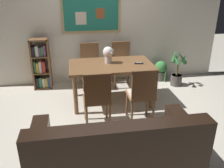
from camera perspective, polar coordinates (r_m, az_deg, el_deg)
ground_plane at (r=3.98m, az=0.71°, el=-7.76°), size 12.00×12.00×0.00m
wall_back_with_painting at (r=5.12m, az=-2.64°, el=14.80°), size 5.20×0.14×2.60m
dining_table at (r=4.21m, az=-0.21°, el=3.54°), size 1.46×0.87×0.73m
dining_chair_far_left at (r=4.95m, az=-5.24°, el=5.31°), size 0.40×0.41×0.91m
dining_chair_near_right at (r=3.61m, az=7.23°, el=-1.79°), size 0.40×0.41×0.91m
dining_chair_near_left at (r=3.46m, az=-3.58°, el=-2.75°), size 0.40×0.41×0.91m
dining_chair_far_right at (r=5.04m, az=2.29°, el=5.74°), size 0.40×0.41×0.91m
leather_couch at (r=2.72m, az=0.94°, el=-16.44°), size 1.80×0.84×0.84m
bookshelf at (r=5.08m, az=-16.59°, el=4.23°), size 0.36×0.28×1.04m
potted_ivy at (r=5.49m, az=11.56°, el=3.14°), size 0.29×0.31×0.53m
potted_palm at (r=5.21m, az=15.33°, el=2.96°), size 0.35×0.35×0.79m
flower_vase at (r=4.20m, az=-0.86°, el=7.30°), size 0.20×0.19×0.29m
tv_remote at (r=4.22m, az=6.45°, el=4.97°), size 0.16×0.07×0.02m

